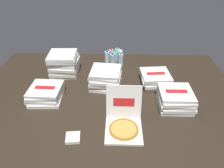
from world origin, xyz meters
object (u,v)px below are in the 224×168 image
object	(u,v)px
pizza_stack_right_mid	(45,93)
pizza_stack_left_near	(156,79)
pizza_stack_right_far	(105,78)
pizza_stack_right_near	(176,99)
water_bottle_1	(121,60)
water_bottle_5	(111,55)
water_bottle_2	(107,57)
open_pizza_box	(124,122)
pizza_stack_center_near	(64,64)
water_bottle_4	(113,60)
water_bottle_0	(115,58)
water_bottle_6	(117,55)
water_bottle_3	(120,57)
napkin_pile	(73,138)

from	to	relation	value
pizza_stack_right_mid	pizza_stack_left_near	world-z (taller)	same
pizza_stack_right_far	pizza_stack_right_near	xyz separation A→B (m)	(0.79, -0.38, -0.02)
water_bottle_1	pizza_stack_right_mid	bearing A→B (deg)	-136.87
water_bottle_1	water_bottle_5	world-z (taller)	same
pizza_stack_left_near	water_bottle_2	xyz separation A→B (m)	(-0.65, 0.54, 0.02)
open_pizza_box	pizza_stack_center_near	distance (m)	1.30
pizza_stack_center_near	water_bottle_5	bearing A→B (deg)	31.19
pizza_stack_right_far	pizza_stack_right_near	size ratio (longest dim) A/B	1.10
pizza_stack_right_mid	water_bottle_2	distance (m)	1.12
pizza_stack_right_near	water_bottle_2	xyz separation A→B (m)	(-0.80, 0.98, 0.00)
pizza_stack_right_far	water_bottle_5	bearing A→B (deg)	85.77
open_pizza_box	pizza_stack_center_near	size ratio (longest dim) A/B	1.14
water_bottle_4	water_bottle_0	bearing A→B (deg)	68.27
open_pizza_box	water_bottle_5	distance (m)	1.41
pizza_stack_right_mid	pizza_stack_center_near	size ratio (longest dim) A/B	1.00
pizza_stack_center_near	water_bottle_6	distance (m)	0.83
pizza_stack_right_far	pizza_stack_left_near	xyz separation A→B (m)	(0.64, 0.07, -0.04)
water_bottle_1	water_bottle_6	xyz separation A→B (m)	(-0.05, 0.18, 0.00)
pizza_stack_right_near	water_bottle_1	xyz separation A→B (m)	(-0.60, 0.91, 0.00)
pizza_stack_left_near	water_bottle_0	xyz separation A→B (m)	(-0.53, 0.53, 0.02)
water_bottle_5	water_bottle_2	bearing A→B (deg)	-131.67
pizza_stack_right_far	pizza_stack_left_near	size ratio (longest dim) A/B	1.02
water_bottle_3	water_bottle_6	bearing A→B (deg)	125.57
pizza_stack_right_far	napkin_pile	xyz separation A→B (m)	(-0.26, -0.89, -0.10)
pizza_stack_left_near	water_bottle_0	distance (m)	0.75
water_bottle_0	water_bottle_4	xyz separation A→B (m)	(-0.03, -0.08, 0.00)
water_bottle_2	pizza_stack_right_far	bearing A→B (deg)	-89.02
napkin_pile	water_bottle_5	bearing A→B (deg)	78.97
pizza_stack_right_far	water_bottle_2	xyz separation A→B (m)	(-0.01, 0.61, -0.02)
open_pizza_box	water_bottle_2	distance (m)	1.35
water_bottle_5	napkin_pile	world-z (taller)	water_bottle_5
pizza_stack_right_far	water_bottle_3	bearing A→B (deg)	73.55
water_bottle_1	water_bottle_4	size ratio (longest dim) A/B	1.00
open_pizza_box	water_bottle_5	world-z (taller)	open_pizza_box
pizza_stack_center_near	water_bottle_4	size ratio (longest dim) A/B	1.85
open_pizza_box	napkin_pile	world-z (taller)	open_pizza_box
open_pizza_box	water_bottle_3	distance (m)	1.37
water_bottle_0	water_bottle_6	xyz separation A→B (m)	(0.03, 0.11, 0.00)
open_pizza_box	water_bottle_3	bearing A→B (deg)	91.21
water_bottle_0	water_bottle_6	distance (m)	0.11
pizza_stack_right_near	pizza_stack_center_near	world-z (taller)	pizza_stack_center_near
water_bottle_2	pizza_stack_left_near	bearing A→B (deg)	-39.59
water_bottle_2	napkin_pile	bearing A→B (deg)	-99.29
pizza_stack_center_near	water_bottle_6	size ratio (longest dim) A/B	1.85
open_pizza_box	napkin_pile	bearing A→B (deg)	-160.39
water_bottle_0	water_bottle_3	xyz separation A→B (m)	(0.08, 0.04, 0.00)
water_bottle_1	napkin_pile	xyz separation A→B (m)	(-0.45, -1.42, -0.08)
pizza_stack_left_near	water_bottle_0	size ratio (longest dim) A/B	1.95
pizza_stack_right_far	water_bottle_0	bearing A→B (deg)	79.86
water_bottle_1	water_bottle_4	xyz separation A→B (m)	(-0.12, -0.01, 0.00)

